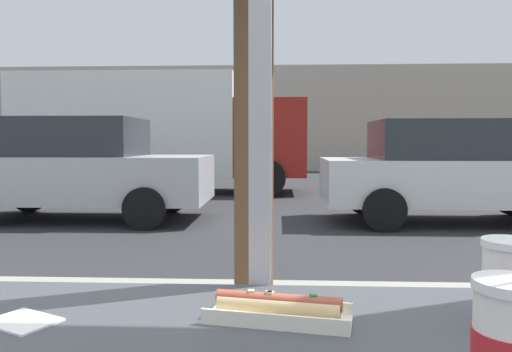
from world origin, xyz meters
TOP-DOWN VIEW (x-y plane):
  - ground_plane at (0.00, 8.00)m, footprint 60.00×60.00m
  - building_facade_far at (0.00, 21.21)m, footprint 28.00×1.20m
  - soda_cup_left at (0.32, -0.49)m, footprint 0.09×0.09m
  - soda_cup_right at (0.43, -0.24)m, footprint 0.10×0.10m
  - hotdog_tray_near at (0.04, -0.18)m, footprint 0.28×0.14m
  - napkin_wrapper at (-0.42, -0.21)m, footprint 0.15×0.13m
  - parked_car_silver at (-3.33, 7.01)m, footprint 4.30×1.93m
  - parked_car_white at (2.84, 7.01)m, footprint 4.25×1.89m
  - box_truck at (-3.11, 11.56)m, footprint 7.28×2.44m

SIDE VIEW (x-z plane):
  - ground_plane at x=0.00m, z-range 0.00..0.00m
  - parked_car_white at x=2.84m, z-range 0.02..1.67m
  - parked_car_silver at x=-3.33m, z-range 0.02..1.72m
  - napkin_wrapper at x=-0.42m, z-range 0.99..1.00m
  - hotdog_tray_near at x=0.04m, z-range 0.99..1.04m
  - soda_cup_right at x=0.43m, z-range 0.92..1.24m
  - soda_cup_left at x=0.32m, z-range 0.92..1.24m
  - box_truck at x=-3.11m, z-range 0.14..3.13m
  - building_facade_far at x=0.00m, z-range 0.00..4.63m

